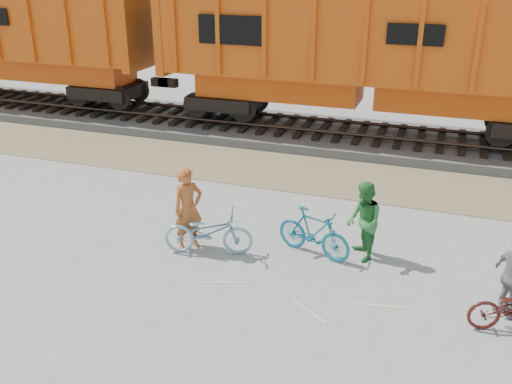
% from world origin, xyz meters
% --- Properties ---
extents(ground, '(120.00, 120.00, 0.00)m').
position_xyz_m(ground, '(0.00, 0.00, 0.00)').
color(ground, '#9E9E99').
rests_on(ground, ground).
extents(gravel_strip, '(120.00, 3.00, 0.02)m').
position_xyz_m(gravel_strip, '(0.00, 5.50, 0.01)').
color(gravel_strip, '#857452').
rests_on(gravel_strip, ground).
extents(ballast_bed, '(120.00, 4.00, 0.30)m').
position_xyz_m(ballast_bed, '(0.00, 9.00, 0.15)').
color(ballast_bed, slate).
rests_on(ballast_bed, ground).
extents(track, '(120.00, 2.60, 0.24)m').
position_xyz_m(track, '(0.00, 9.00, 0.47)').
color(track, black).
rests_on(track, ballast_bed).
extents(hopper_car_center, '(14.00, 3.13, 4.65)m').
position_xyz_m(hopper_car_center, '(0.15, 9.00, 3.01)').
color(hopper_car_center, black).
rests_on(hopper_car_center, track).
extents(bicycle_blue, '(2.01, 1.15, 1.00)m').
position_xyz_m(bicycle_blue, '(-1.79, 0.21, 0.50)').
color(bicycle_blue, '#7DADCB').
rests_on(bicycle_blue, ground).
extents(bicycle_teal, '(1.81, 0.99, 1.05)m').
position_xyz_m(bicycle_teal, '(0.35, 0.88, 0.52)').
color(bicycle_teal, '#106581').
rests_on(bicycle_teal, ground).
extents(person_solo, '(0.76, 0.81, 1.85)m').
position_xyz_m(person_solo, '(-2.29, 0.31, 0.93)').
color(person_solo, '#B25826').
rests_on(person_solo, ground).
extents(person_man, '(0.94, 1.03, 1.70)m').
position_xyz_m(person_man, '(1.35, 1.08, 0.85)').
color(person_man, '#2E7C37').
rests_on(person_man, ground).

